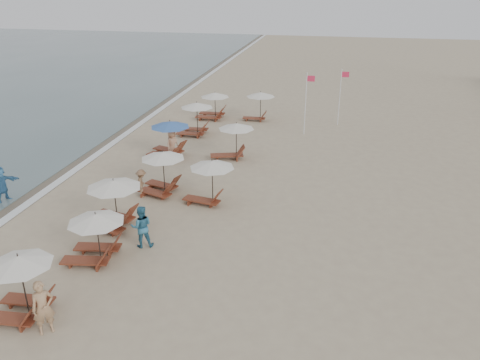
% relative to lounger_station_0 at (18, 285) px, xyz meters
% --- Properties ---
extents(ground, '(160.00, 160.00, 0.00)m').
position_rel_lounger_station_0_xyz_m(ground, '(6.11, 3.79, -1.22)').
color(ground, tan).
rests_on(ground, ground).
extents(wet_sand_band, '(3.20, 140.00, 0.01)m').
position_rel_lounger_station_0_xyz_m(wet_sand_band, '(-6.39, 13.79, -1.21)').
color(wet_sand_band, '#6B5E4C').
rests_on(wet_sand_band, ground).
extents(foam_line, '(0.50, 140.00, 0.02)m').
position_rel_lounger_station_0_xyz_m(foam_line, '(-5.09, 13.79, -1.20)').
color(foam_line, white).
rests_on(foam_line, ground).
extents(lounger_station_0, '(2.42, 2.16, 2.36)m').
position_rel_lounger_station_0_xyz_m(lounger_station_0, '(0.00, 0.00, 0.00)').
color(lounger_station_0, brown).
rests_on(lounger_station_0, ground).
extents(lounger_station_1, '(2.55, 2.24, 2.07)m').
position_rel_lounger_station_0_xyz_m(lounger_station_1, '(0.71, 3.72, -0.14)').
color(lounger_station_1, brown).
rests_on(lounger_station_1, ground).
extents(lounger_station_2, '(2.71, 2.43, 2.31)m').
position_rel_lounger_station_0_xyz_m(lounger_station_2, '(0.20, 6.44, -0.01)').
color(lounger_station_2, brown).
rests_on(lounger_station_2, ground).
extents(lounger_station_3, '(2.54, 2.27, 2.31)m').
position_rel_lounger_station_0_xyz_m(lounger_station_3, '(1.03, 10.40, -0.01)').
color(lounger_station_3, brown).
rests_on(lounger_station_3, ground).
extents(lounger_station_4, '(2.79, 2.52, 2.33)m').
position_rel_lounger_station_0_xyz_m(lounger_station_4, '(-0.48, 15.70, -0.05)').
color(lounger_station_4, brown).
rests_on(lounger_station_4, ground).
extents(lounger_station_5, '(2.62, 2.30, 2.36)m').
position_rel_lounger_station_0_xyz_m(lounger_station_5, '(-0.17, 20.48, -0.04)').
color(lounger_station_5, brown).
rests_on(lounger_station_5, ground).
extents(lounger_station_6, '(2.65, 2.26, 2.11)m').
position_rel_lounger_station_0_xyz_m(lounger_station_6, '(-0.03, 24.86, -0.19)').
color(lounger_station_6, brown).
rests_on(lounger_station_6, ground).
extents(inland_station_0, '(2.64, 2.24, 2.22)m').
position_rel_lounger_station_0_xyz_m(inland_station_0, '(3.78, 9.72, 0.20)').
color(inland_station_0, brown).
rests_on(inland_station_0, ground).
extents(inland_station_1, '(2.79, 2.24, 2.22)m').
position_rel_lounger_station_0_xyz_m(inland_station_1, '(3.52, 16.29, 0.12)').
color(inland_station_1, brown).
rests_on(inland_station_1, ground).
extents(inland_station_2, '(2.53, 2.24, 2.22)m').
position_rel_lounger_station_0_xyz_m(inland_station_2, '(3.64, 25.10, 0.26)').
color(inland_station_2, brown).
rests_on(inland_station_2, ground).
extents(beachgoer_near, '(0.81, 0.79, 1.88)m').
position_rel_lounger_station_0_xyz_m(beachgoer_near, '(1.21, -0.57, -0.27)').
color(beachgoer_near, tan).
rests_on(beachgoer_near, ground).
extents(beachgoer_mid_a, '(1.09, 0.98, 1.85)m').
position_rel_lounger_station_0_xyz_m(beachgoer_mid_a, '(2.17, 5.11, -0.29)').
color(beachgoer_mid_a, teal).
rests_on(beachgoer_mid_a, ground).
extents(beachgoer_mid_b, '(0.84, 1.09, 1.48)m').
position_rel_lounger_station_0_xyz_m(beachgoer_mid_b, '(0.23, 9.80, -0.47)').
color(beachgoer_mid_b, brown).
rests_on(beachgoer_mid_b, ground).
extents(beachgoer_far_b, '(0.89, 1.03, 1.78)m').
position_rel_lounger_station_0_xyz_m(beachgoer_far_b, '(-0.20, 15.77, -0.32)').
color(beachgoer_far_b, tan).
rests_on(beachgoer_far_b, ground).
extents(waterline_walker, '(1.20, 1.81, 1.87)m').
position_rel_lounger_station_0_xyz_m(waterline_walker, '(-6.44, 7.86, -0.28)').
color(waterline_walker, teal).
rests_on(waterline_walker, ground).
extents(flag_pole_near, '(0.59, 0.08, 4.41)m').
position_rel_lounger_station_0_xyz_m(flag_pole_near, '(7.53, 22.22, 1.23)').
color(flag_pole_near, silver).
rests_on(flag_pole_near, ground).
extents(flag_pole_far, '(0.60, 0.08, 4.24)m').
position_rel_lounger_station_0_xyz_m(flag_pole_far, '(9.85, 25.16, 1.14)').
color(flag_pole_far, silver).
rests_on(flag_pole_far, ground).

